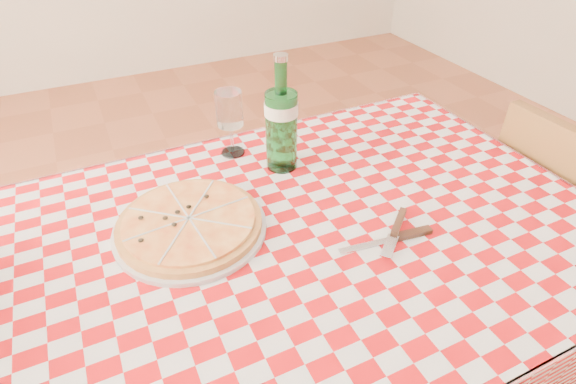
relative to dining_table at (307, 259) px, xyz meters
name	(u,v)px	position (x,y,z in m)	size (l,w,h in m)	color
dining_table	(307,259)	(0.00, 0.00, 0.00)	(1.20, 0.80, 0.75)	brown
tablecloth	(308,228)	(0.00, 0.00, 0.09)	(1.30, 0.90, 0.01)	#9E090D
chair_near	(554,234)	(0.79, -0.08, -0.16)	(0.40, 0.40, 0.87)	brown
pizza_plate	(190,223)	(-0.23, 0.10, 0.12)	(0.32, 0.32, 0.04)	#C38741
water_bottle	(281,114)	(0.05, 0.24, 0.24)	(0.08, 0.08, 0.29)	#196527
wine_glass	(230,124)	(-0.04, 0.36, 0.19)	(0.07, 0.07, 0.18)	white
cutlery	(394,236)	(0.14, -0.11, 0.11)	(0.22, 0.18, 0.02)	silver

